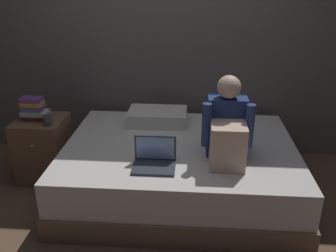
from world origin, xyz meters
TOP-DOWN VIEW (x-y plane):
  - ground_plane at (0.00, 0.00)m, footprint 8.00×8.00m
  - wall_back at (0.00, 1.20)m, footprint 5.60×0.10m
  - bed at (0.20, 0.30)m, footprint 2.00×1.50m
  - nightstand at (-1.10, 0.48)m, footprint 0.44×0.46m
  - person_sitting at (0.57, 0.08)m, footprint 0.39×0.44m
  - laptop at (0.02, -0.09)m, footprint 0.32×0.23m
  - pillow at (-0.04, 0.75)m, footprint 0.56×0.36m
  - book_stack at (-1.14, 0.49)m, footprint 0.23×0.17m
  - mug at (-0.97, 0.36)m, footprint 0.08×0.08m

SIDE VIEW (x-z plane):
  - ground_plane at x=0.00m, z-range 0.00..0.00m
  - bed at x=0.20m, z-range 0.00..0.48m
  - nightstand at x=-1.10m, z-range 0.00..0.60m
  - laptop at x=0.02m, z-range 0.43..0.65m
  - pillow at x=-0.04m, z-range 0.48..0.61m
  - mug at x=-0.97m, z-range 0.60..0.69m
  - book_stack at x=-1.14m, z-range 0.59..0.80m
  - person_sitting at x=0.57m, z-range 0.41..1.06m
  - wall_back at x=0.00m, z-range 0.00..2.70m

